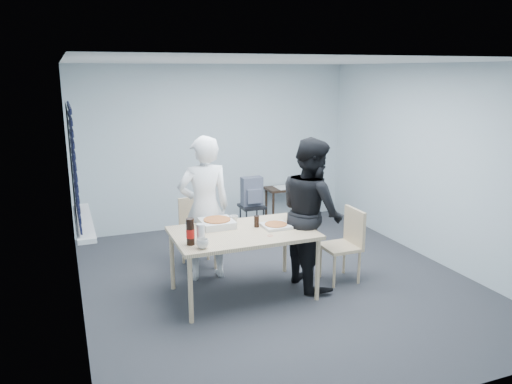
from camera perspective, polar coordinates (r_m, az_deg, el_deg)
name	(u,v)px	position (r m, az deg, el deg)	size (l,w,h in m)	color
room	(76,173)	(5.68, -19.92, 2.09)	(5.00, 5.00, 5.00)	#313237
dining_table	(243,236)	(5.60, -1.50, -5.07)	(1.56, 0.99, 0.76)	beige
chair_far	(197,227)	(6.59, -6.80, -3.97)	(0.42, 0.42, 0.89)	beige
chair_right	(347,240)	(6.16, 10.31, -5.38)	(0.42, 0.42, 0.89)	beige
person_white	(204,208)	(6.05, -5.91, -1.88)	(0.65, 0.42, 1.77)	white
person_black	(311,212)	(5.88, 6.34, -2.34)	(0.86, 0.47, 1.77)	black
side_table	(291,191)	(8.51, 4.02, 0.08)	(0.87, 0.39, 0.58)	#302117
stool	(252,212)	(7.66, -0.48, -2.31)	(0.36, 0.36, 0.50)	black
backpack	(252,192)	(7.57, -0.45, 0.02)	(0.31, 0.23, 0.44)	slate
pizza_box_a	(217,223)	(5.75, -4.48, -3.54)	(0.37, 0.37, 0.09)	silver
pizza_box_b	(276,226)	(5.71, 2.28, -3.86)	(0.30, 0.30, 0.04)	silver
mug_a	(203,244)	(5.08, -6.11, -5.89)	(0.12, 0.12, 0.10)	silver
mug_b	(234,219)	(5.85, -2.58, -3.16)	(0.10, 0.10, 0.09)	silver
cola_glass	(257,221)	(5.71, 0.06, -3.38)	(0.06, 0.06, 0.13)	black
soda_bottle	(190,232)	(5.17, -7.51, -4.58)	(0.09, 0.09, 0.28)	black
plastic_cups	(201,233)	(5.22, -6.34, -4.73)	(0.09, 0.09, 0.20)	silver
rubber_band	(270,236)	(5.43, 1.62, -5.00)	(0.06, 0.06, 0.00)	red
papers	(283,187)	(8.42, 3.14, 0.53)	(0.25, 0.34, 0.01)	white
black_box	(302,184)	(8.60, 5.28, 0.95)	(0.13, 0.09, 0.06)	black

